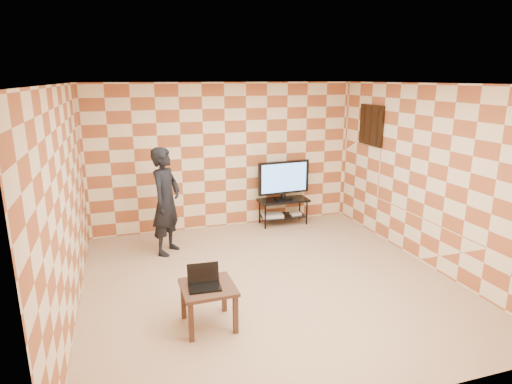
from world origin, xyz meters
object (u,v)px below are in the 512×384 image
tv_stand (283,206)px  side_table (208,293)px  tv (284,178)px  person (166,201)px

tv_stand → side_table: same height
tv → side_table: bearing=-124.3°
tv → side_table: (-2.09, -3.07, -0.51)m
side_table → tv: bearing=55.7°
tv_stand → side_table: 3.72m
tv_stand → tv: bearing=-93.9°
side_table → tv_stand: bearing=55.7°
tv_stand → person: person is taller
side_table → person: size_ratio=0.35×
tv_stand → side_table: bearing=-124.3°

